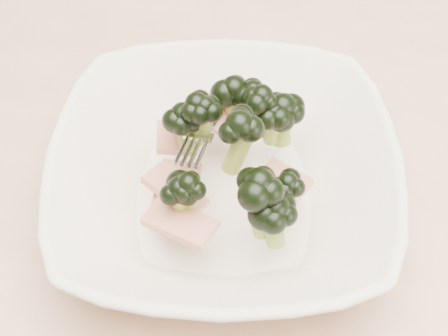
{
  "coord_description": "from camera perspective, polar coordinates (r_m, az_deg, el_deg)",
  "views": [
    {
      "loc": [
        0.04,
        -0.3,
        1.2
      ],
      "look_at": [
        -0.1,
        -0.01,
        0.8
      ],
      "focal_mm": 50.0,
      "sensor_mm": 36.0,
      "label": 1
    }
  ],
  "objects": [
    {
      "name": "dining_table",
      "position": [
        0.62,
        8.91,
        -11.57
      ],
      "size": [
        1.2,
        0.8,
        0.75
      ],
      "color": "tan",
      "rests_on": "ground"
    },
    {
      "name": "broccoli_dish",
      "position": [
        0.52,
        0.09,
        -0.58
      ],
      "size": [
        0.38,
        0.38,
        0.13
      ],
      "color": "beige",
      "rests_on": "dining_table"
    }
  ]
}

